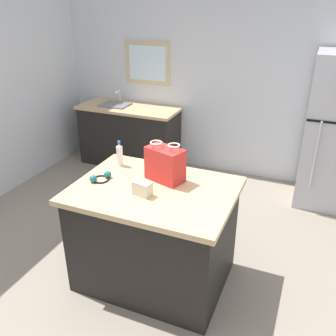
{
  "coord_description": "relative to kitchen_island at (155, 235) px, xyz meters",
  "views": [
    {
      "loc": [
        1.01,
        -2.28,
        2.36
      ],
      "look_at": [
        -0.12,
        0.41,
        0.97
      ],
      "focal_mm": 39.38,
      "sensor_mm": 36.0,
      "label": 1
    }
  ],
  "objects": [
    {
      "name": "sink_counter",
      "position": [
        -1.4,
        2.14,
        -0.01
      ],
      "size": [
        1.46,
        0.6,
        1.07
      ],
      "color": "black",
      "rests_on": "ground"
    },
    {
      "name": "bottle",
      "position": [
        -0.47,
        0.28,
        0.57
      ],
      "size": [
        0.06,
        0.06,
        0.24
      ],
      "color": "white",
      "rests_on": "kitchen_island"
    },
    {
      "name": "small_box",
      "position": [
        -0.04,
        -0.14,
        0.52
      ],
      "size": [
        0.16,
        0.11,
        0.11
      ],
      "primitive_type": "cube",
      "rotation": [
        0.0,
        0.0,
        -0.19
      ],
      "color": "beige",
      "rests_on": "kitchen_island"
    },
    {
      "name": "kitchen_island",
      "position": [
        0.0,
        0.0,
        0.0
      ],
      "size": [
        1.32,
        0.98,
        0.92
      ],
      "color": "black",
      "rests_on": "ground"
    },
    {
      "name": "shopping_bag",
      "position": [
        0.03,
        0.17,
        0.61
      ],
      "size": [
        0.35,
        0.26,
        0.33
      ],
      "color": "red",
      "rests_on": "kitchen_island"
    },
    {
      "name": "back_wall",
      "position": [
        0.1,
        2.49,
        0.92
      ],
      "size": [
        5.24,
        0.13,
        2.78
      ],
      "color": "silver",
      "rests_on": "ground"
    },
    {
      "name": "ear_defenders",
      "position": [
        -0.48,
        -0.04,
        0.48
      ],
      "size": [
        0.2,
        0.2,
        0.06
      ],
      "color": "black",
      "rests_on": "kitchen_island"
    },
    {
      "name": "ground",
      "position": [
        0.12,
        -0.11,
        -0.47
      ],
      "size": [
        6.28,
        6.28,
        0.0
      ],
      "primitive_type": "plane",
      "color": "gray"
    }
  ]
}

